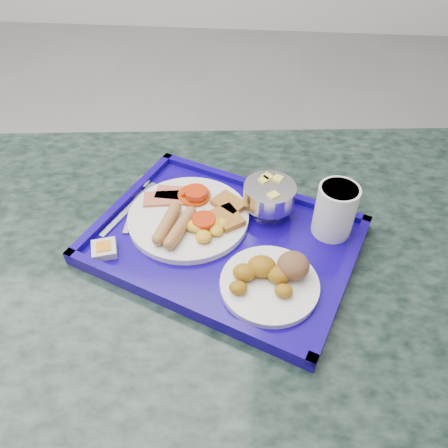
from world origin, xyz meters
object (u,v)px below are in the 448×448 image
(table, at_px, (234,310))
(tray, at_px, (224,241))
(main_plate, at_px, (192,216))
(bread_plate, at_px, (272,278))
(juice_cup, at_px, (335,209))
(fruit_bowl, at_px, (269,195))

(table, relative_size, tray, 2.33)
(main_plate, xyz_separation_m, bread_plate, (0.16, -0.14, 0.00))
(table, distance_m, juice_cup, 0.33)
(bread_plate, relative_size, juice_cup, 1.61)
(main_plate, relative_size, juice_cup, 2.27)
(main_plate, bearing_deg, table, -30.41)
(tray, height_order, juice_cup, juice_cup)
(bread_plate, height_order, fruit_bowl, fruit_bowl)
(juice_cup, bearing_deg, main_plate, 179.39)
(main_plate, xyz_separation_m, fruit_bowl, (0.15, 0.04, 0.03))
(tray, bearing_deg, bread_plate, -47.71)
(tray, bearing_deg, fruit_bowl, 45.24)
(table, xyz_separation_m, bread_plate, (0.07, -0.09, 0.24))
(main_plate, bearing_deg, bread_plate, -42.19)
(juice_cup, bearing_deg, tray, -168.62)
(tray, bearing_deg, table, -22.68)
(table, xyz_separation_m, main_plate, (-0.09, 0.05, 0.23))
(table, distance_m, fruit_bowl, 0.29)
(table, xyz_separation_m, tray, (-0.02, 0.01, 0.21))
(tray, bearing_deg, juice_cup, 11.38)
(juice_cup, bearing_deg, bread_plate, -128.70)
(main_plate, height_order, bread_plate, bread_plate)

